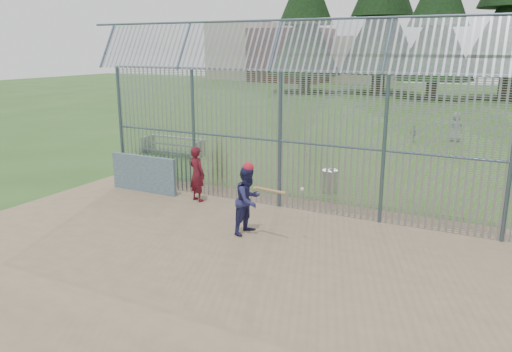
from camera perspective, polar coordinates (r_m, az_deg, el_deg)
The scene contains 12 objects.
ground at distance 12.04m, azimuth -4.43°, elevation -8.14°, with size 120.00×120.00×0.00m, color #2D511E.
dirt_infield at distance 11.65m, azimuth -5.74°, elevation -8.92°, with size 14.00×10.00×0.02m, color #756047.
dugout_wall at distance 16.68m, azimuth -12.71°, elevation 0.26°, with size 2.50×0.12×1.20m, color #38566B.
batter at distance 12.59m, azimuth -0.89°, elevation -2.78°, with size 0.84×0.66×1.73m, color #222350.
onlooker at distance 15.34m, azimuth -6.76°, elevation 0.23°, with size 0.62×0.41×1.70m, color maroon.
bg_kid_standing at distance 26.98m, azimuth 21.88°, elevation 5.21°, with size 0.72×0.47×1.48m, color slate.
bg_kid_seated at distance 26.15m, azimuth 17.54°, elevation 4.61°, with size 0.50×0.21×0.85m, color slate.
batting_gear at distance 12.30m, azimuth -0.36°, elevation 0.47°, with size 1.62×0.38×0.64m.
trash_can at distance 16.49m, azimuth 8.49°, elevation -0.57°, with size 0.56×0.56×0.82m.
bleacher at distance 22.43m, azimuth -9.49°, elevation 3.49°, with size 3.00×0.95×0.72m.
backstop_fence at distance 13.67m, azimuth 9.57°, elevation 4.77°, with size 20.09×0.81×5.30m.
distant_buildings at distance 72.05m, azimuth 3.70°, elevation 13.71°, with size 26.50×10.50×8.00m.
Camera 1 is at (5.92, -9.41, 4.64)m, focal length 35.00 mm.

